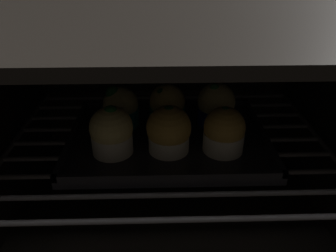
# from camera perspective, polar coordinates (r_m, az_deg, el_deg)

# --- Properties ---
(oven_cavity) EXTENTS (0.59, 0.47, 0.37)m
(oven_cavity) POSITION_cam_1_polar(r_m,az_deg,el_deg) (0.62, -0.14, 2.18)
(oven_cavity) COLOR black
(oven_cavity) RESTS_ON ground
(oven_rack) EXTENTS (0.55, 0.42, 0.01)m
(oven_rack) POSITION_cam_1_polar(r_m,az_deg,el_deg) (0.59, -0.02, -2.60)
(oven_rack) COLOR #4C494C
(oven_rack) RESTS_ON oven_cavity
(baking_tray) EXTENTS (0.33, 0.25, 0.02)m
(baking_tray) POSITION_cam_1_polar(r_m,az_deg,el_deg) (0.58, 0.00, -2.10)
(baking_tray) COLOR black
(baking_tray) RESTS_ON oven_rack
(muffin_row0_col0) EXTENTS (0.07, 0.07, 0.08)m
(muffin_row0_col0) POSITION_cam_1_polar(r_m,az_deg,el_deg) (0.53, -9.51, -1.01)
(muffin_row0_col0) COLOR silver
(muffin_row0_col0) RESTS_ON baking_tray
(muffin_row0_col1) EXTENTS (0.07, 0.07, 0.08)m
(muffin_row0_col1) POSITION_cam_1_polar(r_m,az_deg,el_deg) (0.52, 0.27, -0.86)
(muffin_row0_col1) COLOR silver
(muffin_row0_col1) RESTS_ON baking_tray
(muffin_row0_col2) EXTENTS (0.06, 0.06, 0.08)m
(muffin_row0_col2) POSITION_cam_1_polar(r_m,az_deg,el_deg) (0.53, 9.45, -0.93)
(muffin_row0_col2) COLOR silver
(muffin_row0_col2) RESTS_ON baking_tray
(muffin_row1_col0) EXTENTS (0.06, 0.06, 0.08)m
(muffin_row1_col0) POSITION_cam_1_polar(r_m,az_deg,el_deg) (0.61, -8.01, 3.05)
(muffin_row1_col0) COLOR #0C8C84
(muffin_row1_col0) RESTS_ON baking_tray
(muffin_row1_col1) EXTENTS (0.06, 0.06, 0.08)m
(muffin_row1_col1) POSITION_cam_1_polar(r_m,az_deg,el_deg) (0.60, -0.06, 3.35)
(muffin_row1_col1) COLOR #0C8C84
(muffin_row1_col1) RESTS_ON baking_tray
(muffin_row1_col2) EXTENTS (0.07, 0.07, 0.08)m
(muffin_row1_col2) POSITION_cam_1_polar(r_m,az_deg,el_deg) (0.61, 8.10, 3.42)
(muffin_row1_col2) COLOR #1928B7
(muffin_row1_col2) RESTS_ON baking_tray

